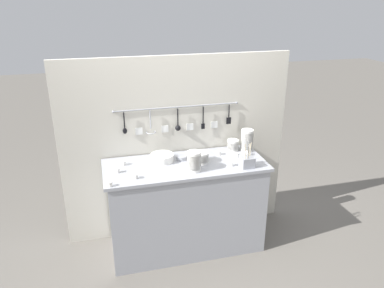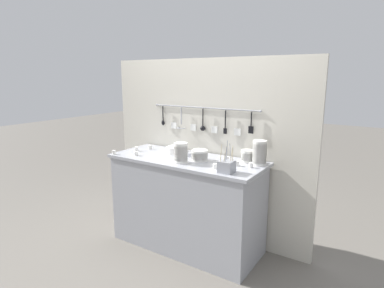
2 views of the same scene
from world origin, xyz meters
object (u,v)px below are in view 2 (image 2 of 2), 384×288
Objects in this scene: steel_mixing_bowl at (192,154)px; cup_front_left at (136,153)px; cutlery_caddy at (227,166)px; cup_edge_far at (251,165)px; cup_by_caddy at (237,164)px; cup_back_left at (114,152)px; bowl_stack_nested_right at (181,153)px; plate_stack at (177,150)px; bowl_stack_wide_centre at (259,153)px; cup_front_right at (136,149)px; cup_back_right at (150,147)px; cup_centre at (227,159)px; bowl_stack_tall_left at (247,156)px; cup_edge_near at (215,166)px; bowl_stack_back_corner at (199,155)px.

cup_front_left is (-0.49, -0.30, 0.00)m from steel_mixing_bowl.
cup_edge_far is at bearing 65.21° from cutlery_caddy.
cup_by_caddy is at bearing -171.08° from cup_edge_far.
cup_edge_far is at bearing 13.09° from cup_back_left.
bowl_stack_nested_right reaches higher than steel_mixing_bowl.
bowl_stack_nested_right is 0.71× the size of cutlery_caddy.
cutlery_caddy reaches higher than plate_stack.
plate_stack is at bearing 174.89° from cup_edge_far.
bowl_stack_wide_centre reaches higher than cup_front_right.
steel_mixing_bowl is (-0.05, 0.27, -0.08)m from bowl_stack_nested_right.
cup_back_right is 1.00× the size of cup_centre.
cup_front_left is 1.06m from cup_by_caddy.
bowl_stack_wide_centre is 5.24× the size of cup_back_left.
bowl_stack_tall_left reaches higher than cup_back_left.
steel_mixing_bowl is 2.50× the size of cup_front_right.
cup_front_right is (-0.07, -0.15, 0.00)m from cup_back_right.
cup_edge_near is at bearing -112.33° from bowl_stack_tall_left.
bowl_stack_back_corner reaches higher than steel_mixing_bowl.
cutlery_caddy reaches higher than cup_front_right.
cup_centre is (-0.17, -0.07, -0.04)m from bowl_stack_tall_left.
bowl_stack_wide_centre is 1.36m from cup_front_right.
bowl_stack_back_corner is 3.55× the size of cup_by_caddy.
cup_front_right is at bearing -114.62° from cup_back_right.
cup_back_left is at bearing -166.51° from cup_by_caddy.
cup_back_left is (-1.14, -0.12, 0.00)m from cup_edge_near.
cup_front_right is (-1.20, -0.23, -0.04)m from bowl_stack_tall_left.
plate_stack reaches higher than cup_edge_near.
cup_front_left is at bearing -75.87° from cup_back_right.
cup_back_right and cup_centre have the same top height.
bowl_stack_nested_right reaches higher than cup_front_left.
steel_mixing_bowl is at bearing -176.09° from bowl_stack_wide_centre.
cup_front_right and cup_by_caddy have the same top height.
cup_edge_far is 1.00× the size of cup_centre.
cup_edge_near is 0.91m from cup_front_left.
plate_stack reaches higher than cup_by_caddy.
cup_back_left is at bearing -166.91° from cup_edge_far.
cup_edge_near is (-0.28, -0.32, -0.09)m from bowl_stack_wide_centre.
plate_stack is 5.26× the size of cup_back_right.
cup_edge_near is at bearing 160.69° from cutlery_caddy.
cup_back_left is at bearing -173.93° from cup_edge_near.
bowl_stack_tall_left is 0.44× the size of cutlery_caddy.
cup_back_right is 1.12m from cup_by_caddy.
bowl_stack_tall_left reaches higher than cup_front_right.
cup_edge_near is (0.99, -0.28, 0.00)m from cup_back_right.
cup_edge_far and cup_centre have the same top height.
cup_front_left is at bearing -160.34° from cup_centre.
bowl_stack_nested_right is 0.45m from cup_centre.
cutlery_caddy is 1.17m from cup_back_right.
bowl_stack_back_corner is 3.55× the size of cup_front_right.
cup_by_caddy is (1.26, 0.30, 0.00)m from cup_back_left.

